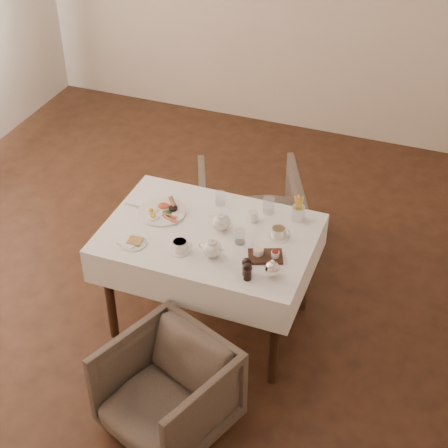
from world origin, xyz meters
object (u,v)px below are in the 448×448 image
table (209,247)px  armchair_near (167,391)px  breakfast_plate (163,211)px  teapot_centre (221,221)px  armchair_far (249,215)px

table → armchair_near: bearing=-84.1°
breakfast_plate → teapot_centre: teapot_centre is taller
armchair_far → breakfast_plate: (-0.34, -0.71, 0.43)m
armchair_near → teapot_centre: (-0.03, 0.91, 0.52)m
armchair_far → teapot_centre: bearing=71.1°
table → breakfast_plate: bearing=165.7°
armchair_far → armchair_near: bearing=69.5°
breakfast_plate → teapot_centre: (0.41, -0.03, 0.05)m
armchair_near → armchair_far: (-0.10, 1.65, 0.04)m
teapot_centre → table: bearing=-132.9°
table → breakfast_plate: 0.38m
armchair_near → teapot_centre: bearing=113.5°
teapot_centre → breakfast_plate: bearing=178.7°
armchair_far → breakfast_plate: breakfast_plate is taller
armchair_far → teapot_centre: size_ratio=4.82×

